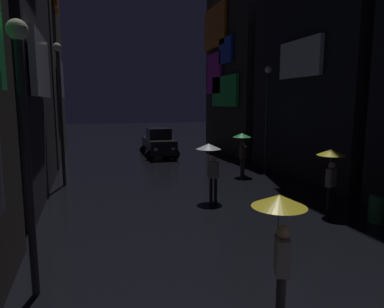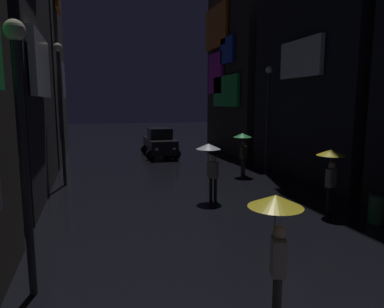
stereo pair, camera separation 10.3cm
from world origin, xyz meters
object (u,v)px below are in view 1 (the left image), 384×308
at_px(pedestrian_near_crossing_yellow, 331,163).
at_px(streetlamp_left_near, 24,127).
at_px(car_distant, 159,143).
at_px(pedestrian_midstreet_centre_yellow, 280,223).
at_px(trash_bin, 376,207).
at_px(pedestrian_foreground_right_clear, 210,156).
at_px(streetlamp_right_far, 267,106).
at_px(pedestrian_far_right_green, 242,142).
at_px(streetlamp_left_far, 60,99).

xyz_separation_m(pedestrian_near_crossing_yellow, streetlamp_left_near, (-8.56, -2.49, 1.49)).
xyz_separation_m(pedestrian_near_crossing_yellow, car_distant, (-2.95, 13.43, -0.74)).
bearing_deg(car_distant, pedestrian_midstreet_centre_yellow, -95.25).
height_order(pedestrian_near_crossing_yellow, trash_bin, pedestrian_near_crossing_yellow).
relative_size(pedestrian_foreground_right_clear, streetlamp_right_far, 0.39).
height_order(car_distant, streetlamp_left_near, streetlamp_left_near).
relative_size(pedestrian_far_right_green, streetlamp_left_near, 0.43).
distance_m(streetlamp_right_far, streetlamp_left_far, 10.01).
bearing_deg(pedestrian_far_right_green, pedestrian_midstreet_centre_yellow, -112.30).
distance_m(pedestrian_far_right_green, streetlamp_left_far, 8.60).
bearing_deg(streetlamp_right_far, trash_bin, -94.99).
height_order(pedestrian_far_right_green, streetlamp_left_far, streetlamp_left_far).
bearing_deg(pedestrian_near_crossing_yellow, pedestrian_far_right_green, 92.01).
distance_m(pedestrian_far_right_green, pedestrian_midstreet_centre_yellow, 11.52).
height_order(pedestrian_foreground_right_clear, trash_bin, pedestrian_foreground_right_clear).
distance_m(pedestrian_midstreet_centre_yellow, trash_bin, 6.36).
xyz_separation_m(pedestrian_midstreet_centre_yellow, trash_bin, (5.33, 3.25, -1.20)).
xyz_separation_m(pedestrian_midstreet_centre_yellow, streetlamp_left_far, (-3.97, 11.05, 2.07)).
relative_size(pedestrian_near_crossing_yellow, streetlamp_left_far, 0.35).
relative_size(pedestrian_foreground_right_clear, pedestrian_near_crossing_yellow, 1.00).
height_order(pedestrian_far_right_green, pedestrian_midstreet_centre_yellow, same).
xyz_separation_m(pedestrian_near_crossing_yellow, pedestrian_midstreet_centre_yellow, (-4.59, -4.45, 0.00)).
bearing_deg(pedestrian_midstreet_centre_yellow, trash_bin, 31.37).
height_order(streetlamp_right_far, streetlamp_left_near, streetlamp_right_far).
xyz_separation_m(pedestrian_foreground_right_clear, pedestrian_midstreet_centre_yellow, (-1.34, -6.96, 0.00)).
xyz_separation_m(pedestrian_foreground_right_clear, pedestrian_far_right_green, (3.03, 3.70, 0.00)).
bearing_deg(trash_bin, pedestrian_midstreet_centre_yellow, -148.63).
bearing_deg(pedestrian_foreground_right_clear, streetlamp_left_far, 142.39).
distance_m(pedestrian_near_crossing_yellow, car_distant, 13.77).
relative_size(streetlamp_left_far, trash_bin, 6.51).
relative_size(pedestrian_foreground_right_clear, streetlamp_left_near, 0.43).
xyz_separation_m(streetlamp_left_far, streetlamp_left_near, (0.00, -9.09, -0.58)).
relative_size(pedestrian_foreground_right_clear, car_distant, 0.51).
bearing_deg(pedestrian_far_right_green, car_distant, 110.70).
bearing_deg(streetlamp_left_near, car_distant, 70.57).
bearing_deg(streetlamp_left_near, trash_bin, 7.86).
distance_m(streetlamp_left_far, streetlamp_left_near, 9.10).
bearing_deg(streetlamp_left_far, pedestrian_midstreet_centre_yellow, -70.24).
height_order(pedestrian_near_crossing_yellow, streetlamp_right_far, streetlamp_right_far).
height_order(pedestrian_near_crossing_yellow, streetlamp_left_near, streetlamp_left_near).
relative_size(pedestrian_near_crossing_yellow, streetlamp_left_near, 0.43).
height_order(car_distant, streetlamp_right_far, streetlamp_right_far).
distance_m(pedestrian_foreground_right_clear, pedestrian_near_crossing_yellow, 4.10).
xyz_separation_m(pedestrian_far_right_green, streetlamp_right_far, (1.66, 0.61, 1.74)).
xyz_separation_m(pedestrian_near_crossing_yellow, streetlamp_left_far, (-8.56, 6.60, 2.07)).
height_order(streetlamp_left_far, trash_bin, streetlamp_left_far).
relative_size(pedestrian_midstreet_centre_yellow, car_distant, 0.51).
height_order(car_distant, trash_bin, car_distant).
relative_size(pedestrian_near_crossing_yellow, streetlamp_right_far, 0.39).
bearing_deg(trash_bin, pedestrian_near_crossing_yellow, 121.58).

